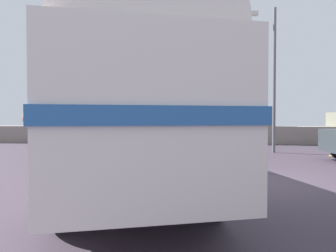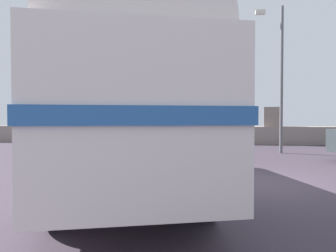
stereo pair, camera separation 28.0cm
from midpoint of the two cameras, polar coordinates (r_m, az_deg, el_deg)
ground at (r=7.90m, az=14.99°, el=-10.20°), size 32.00×26.00×0.02m
breakwater at (r=19.47m, az=8.48°, el=-1.42°), size 31.36×1.80×2.30m
vintage_coach at (r=7.19m, az=-8.67°, el=5.03°), size 4.71×8.91×3.70m
lamp_post at (r=14.82m, az=18.53°, el=9.70°), size 1.18×0.61×6.67m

